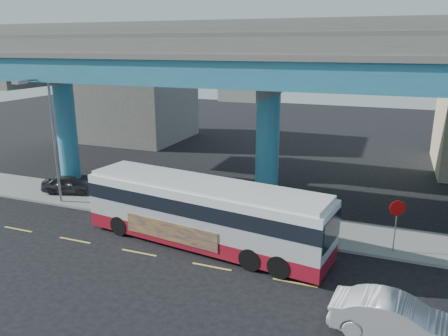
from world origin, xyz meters
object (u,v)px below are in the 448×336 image
at_px(street_lamp, 46,123).
at_px(sedan, 397,319).
at_px(transit_bus, 204,211).
at_px(stop_sign, 397,215).
at_px(parked_car, 69,184).

bearing_deg(street_lamp, sedan, -16.39).
bearing_deg(transit_bus, stop_sign, 22.39).
bearing_deg(parked_car, sedan, -126.70).
distance_m(transit_bus, street_lamp, 12.01).
bearing_deg(transit_bus, parked_car, 170.51).
bearing_deg(sedan, street_lamp, 78.38).
distance_m(parked_car, stop_sign, 21.38).
bearing_deg(stop_sign, transit_bus, -165.40).
height_order(sedan, street_lamp, street_lamp).
height_order(street_lamp, stop_sign, street_lamp).
distance_m(transit_bus, sedan, 10.55).
distance_m(sedan, stop_sign, 7.02).
xyz_separation_m(transit_bus, street_lamp, (-11.35, 1.62, 3.57)).
xyz_separation_m(transit_bus, stop_sign, (9.27, 2.38, 0.25)).
bearing_deg(street_lamp, transit_bus, -8.13).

